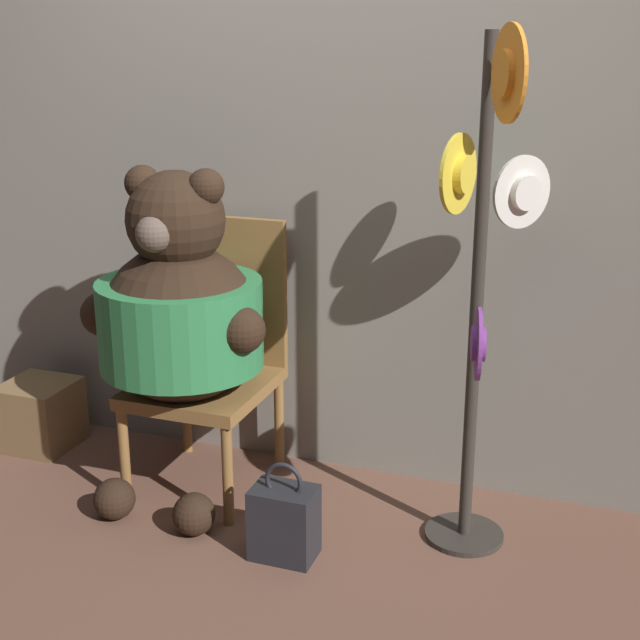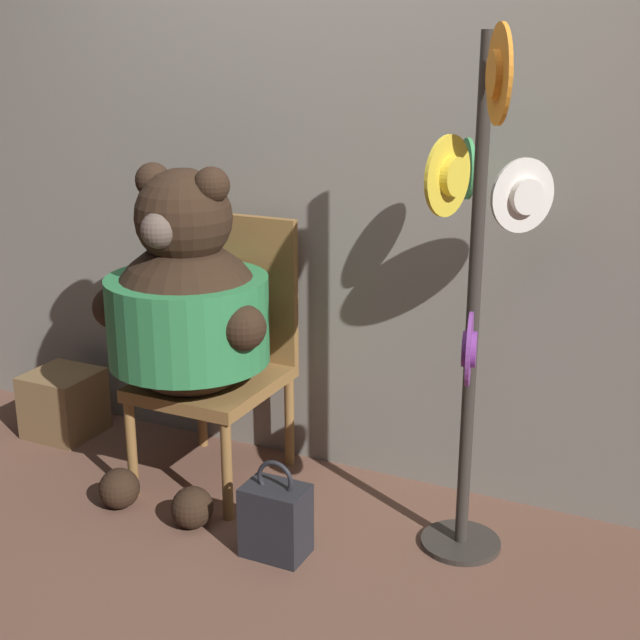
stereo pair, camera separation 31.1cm
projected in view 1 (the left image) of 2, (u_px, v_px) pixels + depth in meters
The scene contains 7 objects.
ground_plane at pixel (279, 533), 3.21m from camera, with size 14.00×14.00×0.00m, color brown.
wall_back at pixel (337, 169), 3.41m from camera, with size 8.00×0.10×2.45m.
chair at pixel (214, 353), 3.50m from camera, with size 0.49×0.55×1.04m.
teddy_bear at pixel (179, 314), 3.28m from camera, with size 0.74×0.65×1.28m.
hat_display_rack at pixel (482, 269), 2.85m from camera, with size 0.33×0.57×1.75m.
handbag_on_ground at pixel (284, 521), 3.04m from camera, with size 0.22×0.15×0.35m.
wooden_crate at pixel (40, 414), 3.87m from camera, with size 0.29×0.29×0.29m.
Camera 1 is at (1.10, -2.61, 1.71)m, focal length 50.00 mm.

